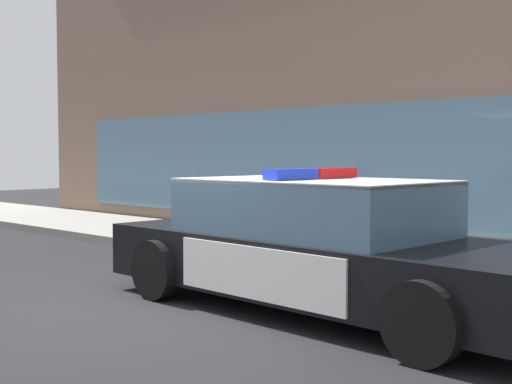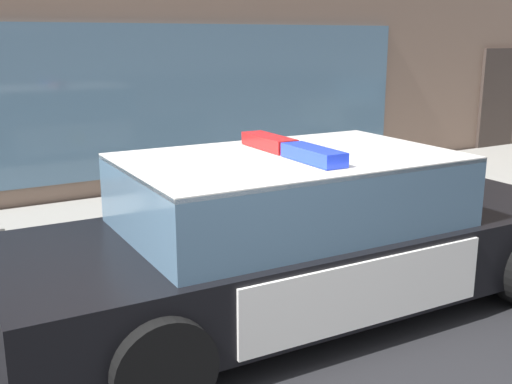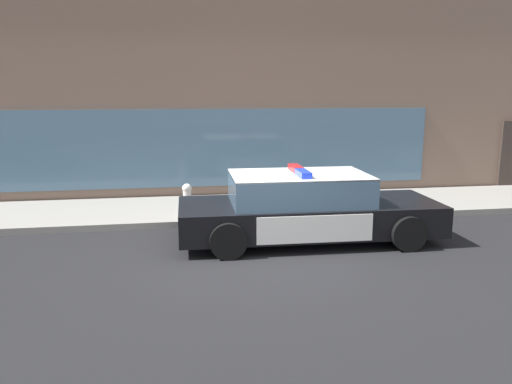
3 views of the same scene
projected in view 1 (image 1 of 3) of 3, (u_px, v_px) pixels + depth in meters
The scene contains 4 objects.
ground at pixel (190, 304), 7.45m from camera, with size 48.00×48.00×0.00m, color black.
sidewalk at pixel (372, 261), 10.00m from camera, with size 48.00×2.81×0.15m, color gray.
police_cruiser at pixel (323, 246), 7.13m from camera, with size 5.23×2.19×1.49m.
fire_hydrant at pixel (284, 230), 10.19m from camera, with size 0.34×0.39×0.73m.
Camera 1 is at (5.61, -4.83, 1.64)m, focal length 47.50 mm.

